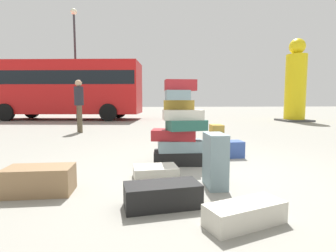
{
  "coord_description": "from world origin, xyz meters",
  "views": [
    {
      "loc": [
        -0.79,
        -3.7,
        1.06
      ],
      "look_at": [
        -0.23,
        2.27,
        0.47
      ],
      "focal_mm": 27.92,
      "sensor_mm": 36.0,
      "label": 1
    }
  ],
  "objects_px": {
    "suitcase_navy_upright_blue": "(226,149)",
    "suitcase_tan_foreground_far": "(216,138)",
    "suitcase_tower": "(179,131)",
    "suitcase_slate_behind_tower": "(215,160)",
    "suitcase_black_white_trunk": "(162,195)",
    "person_bearded_onlooker": "(79,101)",
    "yellow_dummy_statue": "(295,85)",
    "suitcase_brown_right_side": "(40,180)",
    "parked_bus": "(66,87)",
    "suitcase_cream_foreground_near": "(155,172)",
    "lamp_post": "(75,48)",
    "suitcase_cream_left_side": "(245,214)"
  },
  "relations": [
    {
      "from": "yellow_dummy_statue",
      "to": "lamp_post",
      "type": "distance_m",
      "value": 12.32
    },
    {
      "from": "suitcase_tan_foreground_far",
      "to": "person_bearded_onlooker",
      "type": "xyz_separation_m",
      "value": [
        -3.63,
        3.59,
        0.76
      ]
    },
    {
      "from": "suitcase_tower",
      "to": "parked_bus",
      "type": "height_order",
      "value": "parked_bus"
    },
    {
      "from": "suitcase_navy_upright_blue",
      "to": "suitcase_cream_left_side",
      "type": "xyz_separation_m",
      "value": [
        -0.68,
        -2.62,
        -0.06
      ]
    },
    {
      "from": "suitcase_cream_foreground_near",
      "to": "suitcase_black_white_trunk",
      "type": "relative_size",
      "value": 0.79
    },
    {
      "from": "lamp_post",
      "to": "suitcase_tan_foreground_far",
      "type": "bearing_deg",
      "value": -63.04
    },
    {
      "from": "suitcase_black_white_trunk",
      "to": "suitcase_slate_behind_tower",
      "type": "bearing_deg",
      "value": 29.37
    },
    {
      "from": "suitcase_navy_upright_blue",
      "to": "suitcase_tan_foreground_far",
      "type": "bearing_deg",
      "value": 89.36
    },
    {
      "from": "suitcase_navy_upright_blue",
      "to": "suitcase_brown_right_side",
      "type": "height_order",
      "value": "suitcase_brown_right_side"
    },
    {
      "from": "suitcase_cream_foreground_near",
      "to": "suitcase_navy_upright_blue",
      "type": "bearing_deg",
      "value": 35.7
    },
    {
      "from": "suitcase_brown_right_side",
      "to": "person_bearded_onlooker",
      "type": "xyz_separation_m",
      "value": [
        -0.93,
        5.85,
        0.89
      ]
    },
    {
      "from": "suitcase_tan_foreground_far",
      "to": "suitcase_black_white_trunk",
      "type": "distance_m",
      "value": 3.07
    },
    {
      "from": "lamp_post",
      "to": "suitcase_black_white_trunk",
      "type": "bearing_deg",
      "value": -73.0
    },
    {
      "from": "suitcase_cream_foreground_near",
      "to": "suitcase_tan_foreground_far",
      "type": "bearing_deg",
      "value": 47.43
    },
    {
      "from": "suitcase_tan_foreground_far",
      "to": "suitcase_black_white_trunk",
      "type": "height_order",
      "value": "suitcase_tan_foreground_far"
    },
    {
      "from": "person_bearded_onlooker",
      "to": "lamp_post",
      "type": "bearing_deg",
      "value": 167.27
    },
    {
      "from": "suitcase_tower",
      "to": "suitcase_cream_foreground_near",
      "type": "xyz_separation_m",
      "value": [
        -0.44,
        -0.77,
        -0.48
      ]
    },
    {
      "from": "suitcase_slate_behind_tower",
      "to": "person_bearded_onlooker",
      "type": "xyz_separation_m",
      "value": [
        -2.98,
        5.81,
        0.71
      ]
    },
    {
      "from": "suitcase_navy_upright_blue",
      "to": "parked_bus",
      "type": "bearing_deg",
      "value": 116.71
    },
    {
      "from": "suitcase_tower",
      "to": "suitcase_slate_behind_tower",
      "type": "distance_m",
      "value": 1.26
    },
    {
      "from": "suitcase_slate_behind_tower",
      "to": "lamp_post",
      "type": "height_order",
      "value": "lamp_post"
    },
    {
      "from": "suitcase_brown_right_side",
      "to": "suitcase_black_white_trunk",
      "type": "bearing_deg",
      "value": -20.89
    },
    {
      "from": "suitcase_navy_upright_blue",
      "to": "yellow_dummy_statue",
      "type": "relative_size",
      "value": 0.15
    },
    {
      "from": "suitcase_black_white_trunk",
      "to": "yellow_dummy_statue",
      "type": "relative_size",
      "value": 0.18
    },
    {
      "from": "suitcase_cream_foreground_near",
      "to": "suitcase_black_white_trunk",
      "type": "height_order",
      "value": "suitcase_black_white_trunk"
    },
    {
      "from": "suitcase_tan_foreground_far",
      "to": "yellow_dummy_statue",
      "type": "relative_size",
      "value": 0.13
    },
    {
      "from": "suitcase_navy_upright_blue",
      "to": "parked_bus",
      "type": "relative_size",
      "value": 0.07
    },
    {
      "from": "suitcase_black_white_trunk",
      "to": "suitcase_tower",
      "type": "bearing_deg",
      "value": 68.12
    },
    {
      "from": "suitcase_tower",
      "to": "suitcase_brown_right_side",
      "type": "xyz_separation_m",
      "value": [
        -1.78,
        -1.25,
        -0.41
      ]
    },
    {
      "from": "suitcase_cream_left_side",
      "to": "suitcase_brown_right_side",
      "type": "distance_m",
      "value": 2.25
    },
    {
      "from": "yellow_dummy_statue",
      "to": "suitcase_black_white_trunk",
      "type": "bearing_deg",
      "value": -126.44
    },
    {
      "from": "yellow_dummy_statue",
      "to": "lamp_post",
      "type": "bearing_deg",
      "value": 164.28
    },
    {
      "from": "suitcase_slate_behind_tower",
      "to": "suitcase_tan_foreground_far",
      "type": "height_order",
      "value": "suitcase_slate_behind_tower"
    },
    {
      "from": "suitcase_tan_foreground_far",
      "to": "suitcase_navy_upright_blue",
      "type": "bearing_deg",
      "value": -86.02
    },
    {
      "from": "suitcase_black_white_trunk",
      "to": "person_bearded_onlooker",
      "type": "relative_size",
      "value": 0.43
    },
    {
      "from": "suitcase_navy_upright_blue",
      "to": "yellow_dummy_statue",
      "type": "height_order",
      "value": "yellow_dummy_statue"
    },
    {
      "from": "suitcase_slate_behind_tower",
      "to": "lamp_post",
      "type": "xyz_separation_m",
      "value": [
        -4.81,
        12.95,
        3.78
      ]
    },
    {
      "from": "suitcase_brown_right_side",
      "to": "suitcase_cream_left_side",
      "type": "bearing_deg",
      "value": -25.75
    },
    {
      "from": "suitcase_tan_foreground_far",
      "to": "suitcase_black_white_trunk",
      "type": "bearing_deg",
      "value": -113.7
    },
    {
      "from": "suitcase_black_white_trunk",
      "to": "parked_bus",
      "type": "height_order",
      "value": "parked_bus"
    },
    {
      "from": "suitcase_tan_foreground_far",
      "to": "yellow_dummy_statue",
      "type": "distance_m",
      "value": 9.82
    },
    {
      "from": "suitcase_slate_behind_tower",
      "to": "yellow_dummy_statue",
      "type": "xyz_separation_m",
      "value": [
        6.85,
        9.67,
        1.52
      ]
    },
    {
      "from": "suitcase_tan_foreground_far",
      "to": "lamp_post",
      "type": "relative_size",
      "value": 0.09
    },
    {
      "from": "suitcase_cream_left_side",
      "to": "yellow_dummy_statue",
      "type": "height_order",
      "value": "yellow_dummy_statue"
    },
    {
      "from": "suitcase_tower",
      "to": "person_bearded_onlooker",
      "type": "distance_m",
      "value": 5.36
    },
    {
      "from": "suitcase_brown_right_side",
      "to": "yellow_dummy_statue",
      "type": "xyz_separation_m",
      "value": [
        8.9,
        9.71,
        1.69
      ]
    },
    {
      "from": "suitcase_tower",
      "to": "suitcase_black_white_trunk",
      "type": "bearing_deg",
      "value": -103.28
    },
    {
      "from": "suitcase_cream_left_side",
      "to": "person_bearded_onlooker",
      "type": "distance_m",
      "value": 7.48
    },
    {
      "from": "suitcase_cream_left_side",
      "to": "lamp_post",
      "type": "bearing_deg",
      "value": 89.45
    },
    {
      "from": "suitcase_tan_foreground_far",
      "to": "suitcase_tower",
      "type": "bearing_deg",
      "value": -130.19
    }
  ]
}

